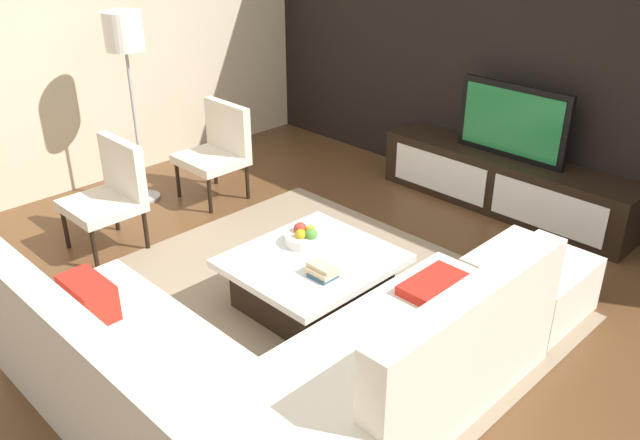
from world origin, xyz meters
TOP-DOWN VIEW (x-y plane):
  - ground_plane at (0.00, 0.00)m, footprint 14.00×14.00m
  - feature_wall_back at (0.00, 2.70)m, footprint 6.40×0.12m
  - side_wall_left at (-3.20, 0.20)m, footprint 0.12×5.20m
  - area_rug at (-0.10, 0.00)m, footprint 3.05×2.80m
  - media_console at (-0.00, 2.40)m, footprint 2.34×0.49m
  - television at (0.00, 2.40)m, footprint 1.02×0.06m
  - sectional_couch at (0.51, -0.83)m, footprint 2.29×2.43m
  - coffee_table at (-0.10, 0.10)m, footprint 0.96×1.05m
  - accent_chair_near at (-1.85, -0.40)m, footprint 0.55×0.52m
  - floor_lamp at (-2.48, 0.23)m, footprint 0.33×0.33m
  - ottoman at (0.98, 1.11)m, footprint 0.70×0.70m
  - fruit_bowl at (-0.28, 0.20)m, footprint 0.28×0.28m
  - accent_chair_far at (-2.04, 0.79)m, footprint 0.58×0.51m
  - book_stack at (0.12, -0.02)m, footprint 0.19×0.17m

SIDE VIEW (x-z plane):
  - ground_plane at x=0.00m, z-range 0.00..0.00m
  - area_rug at x=-0.10m, z-range 0.00..0.01m
  - ottoman at x=0.98m, z-range 0.00..0.40m
  - coffee_table at x=-0.10m, z-range 0.01..0.39m
  - media_console at x=0.00m, z-range 0.00..0.50m
  - sectional_couch at x=0.51m, z-range -0.13..0.71m
  - book_stack at x=0.12m, z-range 0.38..0.47m
  - fruit_bowl at x=-0.28m, z-range 0.36..0.50m
  - accent_chair_near at x=-1.85m, z-range 0.05..0.92m
  - accent_chair_far at x=-2.04m, z-range 0.06..0.93m
  - television at x=0.00m, z-range 0.50..1.14m
  - feature_wall_back at x=0.00m, z-range 0.00..2.80m
  - side_wall_left at x=-3.20m, z-range 0.00..2.80m
  - floor_lamp at x=-2.48m, z-range 0.59..2.29m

